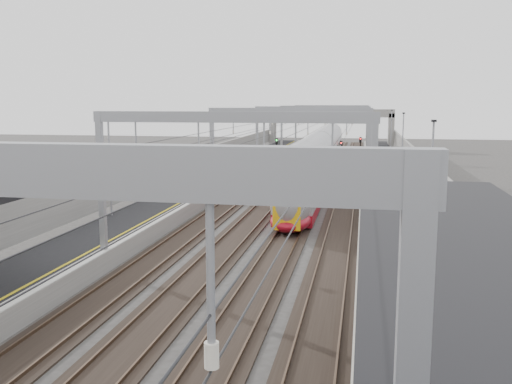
% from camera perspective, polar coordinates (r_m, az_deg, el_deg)
% --- Properties ---
extents(platform_left, '(4.00, 120.00, 1.00)m').
position_cam_1_polar(platform_left, '(50.35, -5.37, 0.32)').
color(platform_left, black).
rests_on(platform_left, ground).
extents(platform_right, '(4.00, 120.00, 1.00)m').
position_cam_1_polar(platform_right, '(48.46, 13.13, -0.21)').
color(platform_right, black).
rests_on(platform_right, ground).
extents(tracks, '(11.40, 140.00, 0.20)m').
position_cam_1_polar(tracks, '(48.83, 3.70, -0.47)').
color(tracks, black).
rests_on(tracks, ground).
extents(overhead_line, '(13.00, 140.00, 6.60)m').
position_cam_1_polar(overhead_line, '(54.79, 4.62, 6.95)').
color(overhead_line, gray).
rests_on(overhead_line, platform_left).
extents(overbridge, '(22.00, 2.20, 6.90)m').
position_cam_1_polar(overbridge, '(103.03, 7.51, 7.33)').
color(overbridge, slate).
rests_on(overbridge, ground).
extents(wall_left, '(0.30, 120.00, 3.20)m').
position_cam_1_polar(wall_left, '(51.17, -8.83, 1.63)').
color(wall_left, slate).
rests_on(wall_left, ground).
extents(wall_right, '(0.30, 120.00, 3.20)m').
position_cam_1_polar(wall_right, '(48.55, 16.95, 0.96)').
color(wall_right, slate).
rests_on(wall_right, ground).
extents(train, '(2.63, 47.85, 4.16)m').
position_cam_1_polar(train, '(55.36, 6.16, 2.69)').
color(train, maroon).
rests_on(train, ground).
extents(signal_green, '(0.32, 0.32, 3.48)m').
position_cam_1_polar(signal_green, '(73.77, 2.07, 4.56)').
color(signal_green, black).
rests_on(signal_green, ground).
extents(signal_red_near, '(0.32, 0.32, 3.48)m').
position_cam_1_polar(signal_red_near, '(69.17, 8.51, 4.18)').
color(signal_red_near, black).
rests_on(signal_red_near, ground).
extents(signal_red_far, '(0.32, 0.32, 3.48)m').
position_cam_1_polar(signal_red_far, '(77.92, 10.39, 4.65)').
color(signal_red_far, black).
rests_on(signal_red_far, ground).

